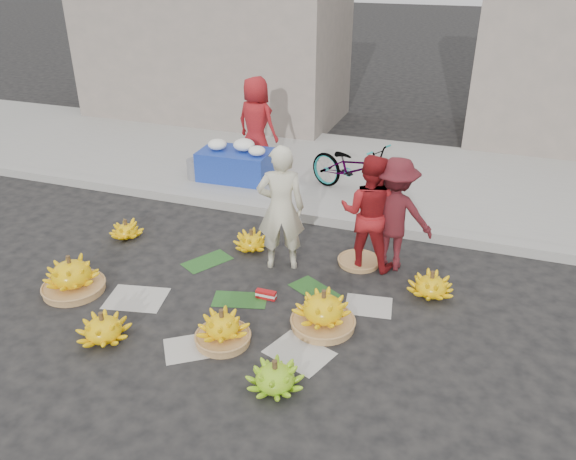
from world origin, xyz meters
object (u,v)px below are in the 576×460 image
(bicycle, at_px, (354,169))
(banana_bunch_4, at_px, (323,311))
(banana_bunch_0, at_px, (72,276))
(flower_table, at_px, (236,163))
(vendor_cream, at_px, (281,208))

(bicycle, bearing_deg, banana_bunch_4, -147.34)
(banana_bunch_4, distance_m, bicycle, 3.59)
(banana_bunch_0, xyz_separation_m, banana_bunch_4, (3.12, 0.34, -0.01))
(flower_table, xyz_separation_m, bicycle, (2.13, -0.01, 0.16))
(vendor_cream, distance_m, bicycle, 2.46)
(banana_bunch_4, distance_m, flower_table, 4.44)
(banana_bunch_4, bearing_deg, flower_table, 127.03)
(flower_table, bearing_deg, banana_bunch_0, -99.06)
(vendor_cream, relative_size, bicycle, 0.97)
(banana_bunch_0, distance_m, vendor_cream, 2.72)
(banana_bunch_0, distance_m, bicycle, 4.67)
(banana_bunch_4, height_order, vendor_cream, vendor_cream)
(banana_bunch_0, height_order, flower_table, flower_table)
(banana_bunch_0, relative_size, bicycle, 0.50)
(banana_bunch_4, relative_size, flower_table, 0.65)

